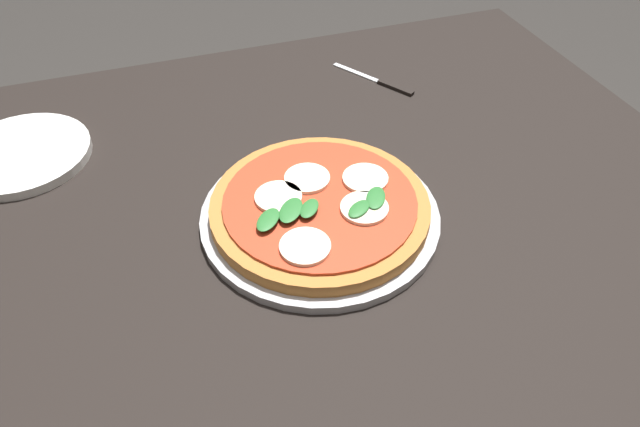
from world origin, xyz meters
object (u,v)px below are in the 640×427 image
object	(u,v)px
serving_tray	(320,216)
knife	(382,82)
dining_table	(320,303)
pizza	(320,206)
plate_white	(21,154)

from	to	relation	value
serving_tray	knife	distance (m)	0.36
serving_tray	knife	world-z (taller)	serving_tray
dining_table	knife	xyz separation A→B (m)	(0.35, -0.23, 0.10)
pizza	plate_white	size ratio (longest dim) A/B	1.43
serving_tray	plate_white	distance (m)	0.46
serving_tray	pizza	xyz separation A→B (m)	(-0.00, 0.00, 0.02)
pizza	knife	distance (m)	0.36
serving_tray	knife	xyz separation A→B (m)	(0.29, -0.21, -0.00)
dining_table	knife	world-z (taller)	knife
serving_tray	knife	bearing A→B (deg)	-36.61
pizza	serving_tray	bearing A→B (deg)	-10.54
plate_white	pizza	bearing A→B (deg)	-125.59
plate_white	serving_tray	bearing A→B (deg)	-125.55
pizza	plate_white	bearing A→B (deg)	54.41
serving_tray	pizza	distance (m)	0.02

